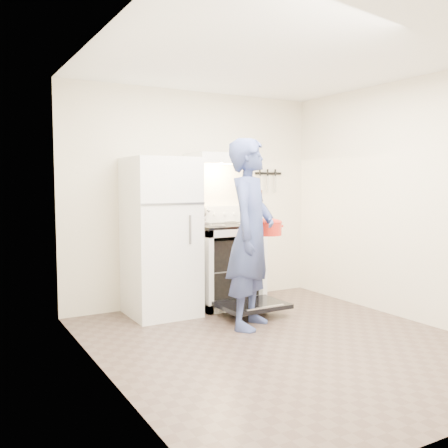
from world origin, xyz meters
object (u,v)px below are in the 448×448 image
at_px(person, 251,234).
at_px(dutch_oven, 267,229).
at_px(stove_body, 225,266).
at_px(refrigerator, 161,237).
at_px(tea_kettle, 198,211).

bearing_deg(person, dutch_oven, -7.23).
relative_size(stove_body, dutch_oven, 2.49).
distance_m(refrigerator, person, 1.06).
height_order(person, dutch_oven, person).
xyz_separation_m(stove_body, tea_kettle, (-0.23, 0.22, 0.65)).
height_order(stove_body, dutch_oven, dutch_oven).
xyz_separation_m(refrigerator, stove_body, (0.81, 0.02, -0.39)).
bearing_deg(refrigerator, stove_body, 1.77).
bearing_deg(tea_kettle, person, -89.07).
xyz_separation_m(person, dutch_oven, (0.35, 0.22, 0.02)).
xyz_separation_m(refrigerator, dutch_oven, (0.95, -0.65, 0.10)).
relative_size(refrigerator, person, 0.91).
xyz_separation_m(refrigerator, person, (0.60, -0.87, 0.08)).
xyz_separation_m(tea_kettle, person, (0.02, -1.12, -0.17)).
height_order(refrigerator, stove_body, refrigerator).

